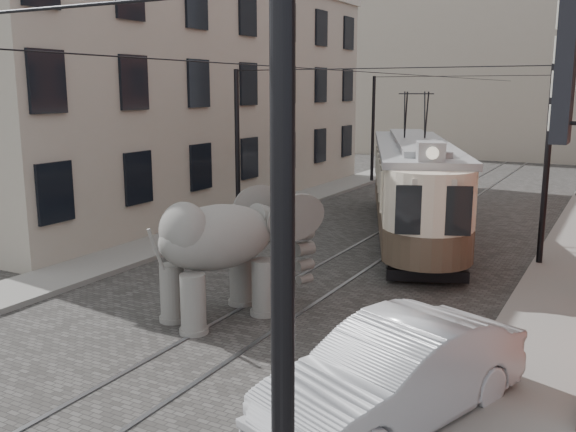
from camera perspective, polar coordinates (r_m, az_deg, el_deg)
The scene contains 10 objects.
ground at distance 16.58m, azimuth 0.58°, elevation -7.25°, with size 120.00×120.00×0.00m, color #413F3C.
tram_rails at distance 16.58m, azimuth 0.58°, elevation -7.21°, with size 1.54×80.00×0.02m, color slate, non-canonical shape.
sidewalk_right at distance 14.90m, azimuth 21.76°, elevation -9.99°, with size 2.00×60.00×0.15m, color slate.
sidewalk_left at distance 20.30m, azimuth -15.89°, elevation -3.98°, with size 2.00×60.00×0.15m, color slate.
stucco_building at distance 30.13m, azimuth -9.19°, elevation 10.66°, with size 7.00×24.00×10.00m, color gray.
distant_block at distance 54.41m, azimuth 21.25°, elevation 12.41°, with size 28.00×10.00×14.00m, color gray.
catenary at distance 20.47m, azimuth 6.69°, elevation 4.85°, with size 11.00×30.20×6.00m, color black, non-canonical shape.
tram at distance 23.67m, azimuth 11.22°, elevation 4.58°, with size 2.69×13.04×5.18m, color beige, non-canonical shape.
elephant at distance 14.76m, azimuth -6.34°, elevation -3.60°, with size 2.70×4.90×3.00m, color slate, non-canonical shape.
parked_car at distance 10.56m, azimuth 9.62°, elevation -13.80°, with size 1.77×5.04×1.66m, color #A1A1A6.
Camera 1 is at (7.36, -13.89, 5.29)m, focal length 39.53 mm.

